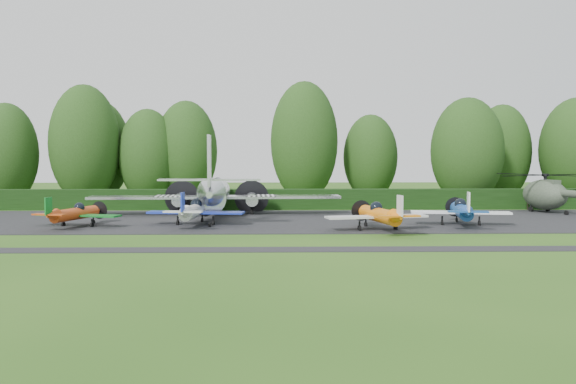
{
  "coord_description": "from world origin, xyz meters",
  "views": [
    {
      "loc": [
        -1.47,
        -42.63,
        5.55
      ],
      "look_at": [
        -0.27,
        7.95,
        2.5
      ],
      "focal_mm": 40.0,
      "sensor_mm": 36.0,
      "label": 1
    }
  ],
  "objects_px": {
    "light_plane_red": "(75,214)",
    "helicopter": "(545,192)",
    "light_plane_white": "(194,211)",
    "light_plane_orange": "(379,215)",
    "light_plane_blue": "(461,211)",
    "sign_board": "(540,198)",
    "transport_plane": "(215,194)"
  },
  "relations": [
    {
      "from": "transport_plane",
      "to": "light_plane_white",
      "type": "xyz_separation_m",
      "value": [
        -0.87,
        -7.39,
        -0.82
      ]
    },
    {
      "from": "light_plane_orange",
      "to": "light_plane_red",
      "type": "bearing_deg",
      "value": -175.28
    },
    {
      "from": "sign_board",
      "to": "helicopter",
      "type": "bearing_deg",
      "value": -83.9
    },
    {
      "from": "light_plane_orange",
      "to": "helicopter",
      "type": "height_order",
      "value": "helicopter"
    },
    {
      "from": "light_plane_red",
      "to": "helicopter",
      "type": "relative_size",
      "value": 0.52
    },
    {
      "from": "light_plane_red",
      "to": "light_plane_orange",
      "type": "distance_m",
      "value": 22.56
    },
    {
      "from": "light_plane_red",
      "to": "light_plane_white",
      "type": "xyz_separation_m",
      "value": [
        8.81,
        0.71,
        0.13
      ]
    },
    {
      "from": "transport_plane",
      "to": "light_plane_blue",
      "type": "distance_m",
      "value": 21.03
    },
    {
      "from": "sign_board",
      "to": "light_plane_red",
      "type": "bearing_deg",
      "value": -141.14
    },
    {
      "from": "light_plane_orange",
      "to": "light_plane_blue",
      "type": "distance_m",
      "value": 7.43
    },
    {
      "from": "light_plane_red",
      "to": "light_plane_blue",
      "type": "distance_m",
      "value": 29.15
    },
    {
      "from": "light_plane_white",
      "to": "helicopter",
      "type": "height_order",
      "value": "helicopter"
    },
    {
      "from": "sign_board",
      "to": "light_plane_white",
      "type": "bearing_deg",
      "value": -137.54
    },
    {
      "from": "light_plane_red",
      "to": "helicopter",
      "type": "xyz_separation_m",
      "value": [
        40.29,
        11.14,
        0.9
      ]
    },
    {
      "from": "transport_plane",
      "to": "helicopter",
      "type": "xyz_separation_m",
      "value": [
        30.61,
        3.04,
        -0.05
      ]
    },
    {
      "from": "light_plane_red",
      "to": "helicopter",
      "type": "bearing_deg",
      "value": -0.83
    },
    {
      "from": "helicopter",
      "to": "light_plane_red",
      "type": "bearing_deg",
      "value": -150.44
    },
    {
      "from": "light_plane_white",
      "to": "transport_plane",
      "type": "bearing_deg",
      "value": 77.25
    },
    {
      "from": "transport_plane",
      "to": "helicopter",
      "type": "distance_m",
      "value": 30.76
    },
    {
      "from": "light_plane_blue",
      "to": "sign_board",
      "type": "distance_m",
      "value": 18.32
    },
    {
      "from": "light_plane_white",
      "to": "light_plane_blue",
      "type": "height_order",
      "value": "light_plane_blue"
    },
    {
      "from": "helicopter",
      "to": "transport_plane",
      "type": "bearing_deg",
      "value": -160.22
    },
    {
      "from": "light_plane_white",
      "to": "light_plane_blue",
      "type": "xyz_separation_m",
      "value": [
        20.34,
        -0.54,
        0.01
      ]
    },
    {
      "from": "transport_plane",
      "to": "light_plane_white",
      "type": "relative_size",
      "value": 2.87
    },
    {
      "from": "transport_plane",
      "to": "helicopter",
      "type": "relative_size",
      "value": 1.7
    },
    {
      "from": "helicopter",
      "to": "light_plane_white",
      "type": "bearing_deg",
      "value": -147.57
    },
    {
      "from": "light_plane_orange",
      "to": "sign_board",
      "type": "relative_size",
      "value": 2.54
    },
    {
      "from": "light_plane_blue",
      "to": "sign_board",
      "type": "relative_size",
      "value": 2.55
    },
    {
      "from": "light_plane_white",
      "to": "light_plane_orange",
      "type": "relative_size",
      "value": 1.0
    },
    {
      "from": "light_plane_red",
      "to": "light_plane_orange",
      "type": "bearing_deg",
      "value": -23.61
    },
    {
      "from": "transport_plane",
      "to": "light_plane_red",
      "type": "bearing_deg",
      "value": -137.66
    },
    {
      "from": "transport_plane",
      "to": "helicopter",
      "type": "height_order",
      "value": "transport_plane"
    }
  ]
}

